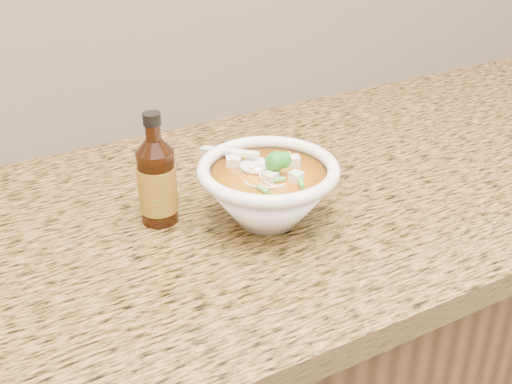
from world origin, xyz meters
TOP-DOWN VIEW (x-y plane):
  - counter_slab at (0.00, 1.68)m, footprint 4.00×0.68m
  - soup_bowl at (0.07, 1.60)m, footprint 0.20×0.22m
  - hot_sauce_bottle at (-0.07, 1.68)m, footprint 0.07×0.07m

SIDE VIEW (x-z plane):
  - counter_slab at x=0.00m, z-range 0.86..0.90m
  - soup_bowl at x=0.07m, z-range 0.89..1.00m
  - hot_sauce_bottle at x=-0.07m, z-range 0.88..1.05m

